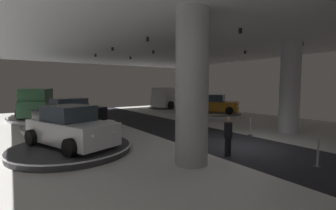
{
  "coord_description": "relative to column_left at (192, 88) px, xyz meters",
  "views": [
    {
      "loc": [
        -8.95,
        -7.08,
        2.85
      ],
      "look_at": [
        0.77,
        7.29,
        1.4
      ],
      "focal_mm": 24.91,
      "sensor_mm": 36.0,
      "label": 1
    }
  ],
  "objects": [
    {
      "name": "display_car_far_left",
      "position": [
        -2.16,
        9.61,
        -1.66
      ],
      "size": [
        4.47,
        2.86,
        1.71
      ],
      "color": "black",
      "rests_on": "display_platform_far_left"
    },
    {
      "name": "stanchion_a",
      "position": [
        3.35,
        -2.8,
        -2.38
      ],
      "size": [
        0.28,
        0.28,
        1.01
      ],
      "color": "#333338",
      "rests_on": "ground"
    },
    {
      "name": "ceiling_with_spotlights",
      "position": [
        3.57,
        0.66,
        2.8
      ],
      "size": [
        24.0,
        44.0,
        0.39
      ],
      "color": "silver"
    },
    {
      "name": "display_platform_deep_right",
      "position": [
        10.35,
        15.93,
        -2.57
      ],
      "size": [
        5.68,
        5.68,
        0.32
      ],
      "color": "silver",
      "rests_on": "ground"
    },
    {
      "name": "display_platform_mid_left",
      "position": [
        -3.3,
        4.02,
        -2.59
      ],
      "size": [
        4.99,
        4.99,
        0.29
      ],
      "color": "#333338",
      "rests_on": "ground"
    },
    {
      "name": "display_platform_far_right",
      "position": [
        10.6,
        9.21,
        -2.59
      ],
      "size": [
        4.79,
        4.79,
        0.29
      ],
      "color": "silver",
      "rests_on": "ground"
    },
    {
      "name": "display_platform_deep_left",
      "position": [
        -3.0,
        15.46,
        -2.58
      ],
      "size": [
        5.68,
        5.68,
        0.31
      ],
      "color": "silver",
      "rests_on": "ground"
    },
    {
      "name": "pickup_truck_deep_right",
      "position": [
        10.04,
        15.82,
        -1.49
      ],
      "size": [
        5.69,
        3.96,
        2.3
      ],
      "color": "silver",
      "rests_on": "display_platform_deep_right"
    },
    {
      "name": "column_left",
      "position": [
        0.0,
        0.0,
        0.0
      ],
      "size": [
        1.19,
        1.19,
        5.5
      ],
      "color": "#ADADB2",
      "rests_on": "ground"
    },
    {
      "name": "visitor_walking_far",
      "position": [
        4.22,
        5.32,
        -1.84
      ],
      "size": [
        0.32,
        0.32,
        1.59
      ],
      "color": "black",
      "rests_on": "ground"
    },
    {
      "name": "stanchion_b",
      "position": [
        5.89,
        1.82,
        -2.38
      ],
      "size": [
        0.28,
        0.28,
        1.01
      ],
      "color": "#333338",
      "rests_on": "ground"
    },
    {
      "name": "visitor_walking_near",
      "position": [
        1.79,
        -0.14,
        -1.84
      ],
      "size": [
        0.32,
        0.32,
        1.59
      ],
      "color": "black",
      "rests_on": "ground"
    },
    {
      "name": "column_right",
      "position": [
        8.55,
        1.08,
        0.0
      ],
      "size": [
        1.14,
        1.14,
        5.5
      ],
      "color": "silver",
      "rests_on": "ground"
    },
    {
      "name": "display_car_far_right",
      "position": [
        10.58,
        9.24,
        -1.69
      ],
      "size": [
        3.84,
        4.49,
        1.71
      ],
      "color": "#B77519",
      "rests_on": "display_platform_far_right"
    },
    {
      "name": "display_car_mid_left",
      "position": [
        -3.31,
        4.04,
        -1.7
      ],
      "size": [
        3.33,
        4.57,
        1.71
      ],
      "color": "silver",
      "rests_on": "display_platform_mid_left"
    },
    {
      "name": "pickup_truck_deep_left",
      "position": [
        -3.15,
        15.17,
        -1.51
      ],
      "size": [
        4.42,
        5.67,
        2.3
      ],
      "color": "#2D5638",
      "rests_on": "display_platform_deep_left"
    },
    {
      "name": "ground",
      "position": [
        3.57,
        0.66,
        -2.77
      ],
      "size": [
        24.0,
        44.0,
        0.06
      ],
      "color": "silver"
    },
    {
      "name": "display_platform_far_left",
      "position": [
        -2.13,
        9.62,
        -2.57
      ],
      "size": [
        5.82,
        5.82,
        0.32
      ],
      "color": "silver",
      "rests_on": "ground"
    }
  ]
}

